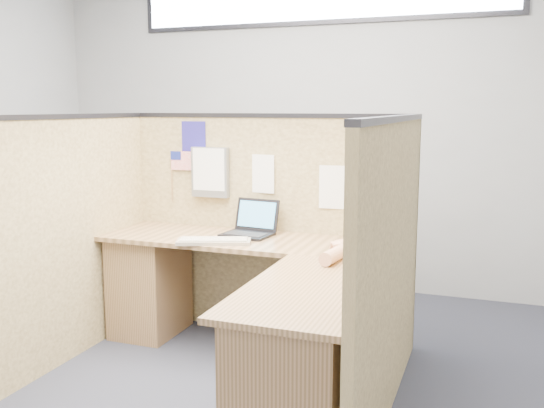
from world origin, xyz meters
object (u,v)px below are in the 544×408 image
at_px(laptop, 250,226).
at_px(keyboard, 214,241).
at_px(l_desk, 253,311).
at_px(mouse, 341,249).

xyz_separation_m(laptop, keyboard, (-0.11, -0.33, -0.04)).
height_order(l_desk, laptop, laptop).
bearing_deg(laptop, mouse, -16.73).
bearing_deg(mouse, laptop, 156.72).
relative_size(laptop, mouse, 2.95).
xyz_separation_m(l_desk, keyboard, (-0.34, 0.19, 0.35)).
bearing_deg(keyboard, mouse, -17.18).
relative_size(l_desk, laptop, 5.77).
bearing_deg(l_desk, keyboard, 150.63).
relative_size(l_desk, mouse, 17.01).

